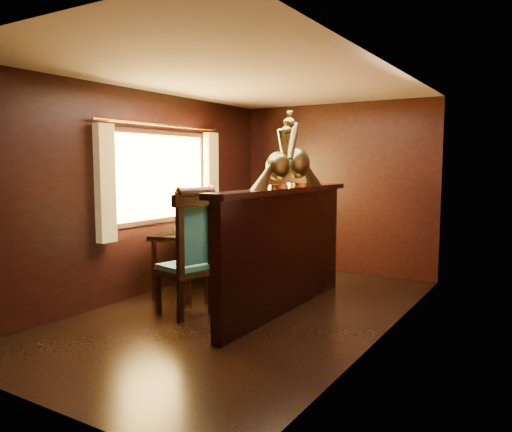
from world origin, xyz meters
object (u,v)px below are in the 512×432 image
at_px(peacock_left, 278,153).
at_px(peacock_right, 298,150).
at_px(chair_left, 191,249).
at_px(chair_right, 246,240).
at_px(dining_table, 197,236).

xyz_separation_m(peacock_left, peacock_right, (0.00, 0.45, 0.05)).
distance_m(chair_left, peacock_left, 1.35).
distance_m(chair_right, peacock_right, 1.32).
distance_m(dining_table, chair_right, 0.66).
height_order(chair_left, chair_right, chair_left).
relative_size(dining_table, chair_right, 1.14).
bearing_deg(dining_table, chair_left, -72.70).
bearing_deg(chair_right, dining_table, -164.40).
height_order(dining_table, peacock_right, peacock_right).
xyz_separation_m(dining_table, chair_right, (0.65, 0.15, -0.02)).
bearing_deg(peacock_right, dining_table, -176.80).
bearing_deg(peacock_right, chair_right, 174.47).
xyz_separation_m(dining_table, peacock_right, (1.38, 0.08, 1.07)).
distance_m(chair_left, chair_right, 1.08).
bearing_deg(dining_table, peacock_right, -14.56).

